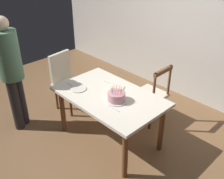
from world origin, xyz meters
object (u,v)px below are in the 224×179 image
person_celebrant (11,69)px  dining_table (109,101)px  plate_far_side (116,87)px  birthday_cake (116,97)px  chair_spindle_back (151,95)px  plate_near_celebrant (78,89)px  chair_upholstered (66,78)px

person_celebrant → dining_table: bearing=32.5°
plate_far_side → birthday_cake: bearing=-44.6°
dining_table → chair_spindle_back: (0.11, 0.77, -0.18)m
birthday_cake → chair_spindle_back: size_ratio=0.29×
plate_near_celebrant → person_celebrant: size_ratio=0.13×
birthday_cake → plate_far_side: bearing=135.4°
chair_spindle_back → person_celebrant: size_ratio=0.56×
plate_near_celebrant → person_celebrant: (-0.77, -0.55, 0.22)m
birthday_cake → plate_near_celebrant: birthday_cake is taller
plate_near_celebrant → chair_spindle_back: 1.13m
dining_table → plate_far_side: size_ratio=6.58×
plate_near_celebrant → chair_upholstered: (-0.71, 0.28, -0.21)m
dining_table → plate_near_celebrant: size_ratio=6.58×
birthday_cake → chair_upholstered: 1.31m
dining_table → birthday_cake: (0.17, -0.04, 0.16)m
plate_far_side → person_celebrant: size_ratio=0.13×
dining_table → chair_upholstered: bearing=176.1°
plate_far_side → chair_upholstered: bearing=-173.1°
chair_upholstered → person_celebrant: 0.93m
plate_far_side → chair_spindle_back: bearing=72.2°
birthday_cake → plate_near_celebrant: bearing=-163.8°
dining_table → person_celebrant: bearing=-147.5°
dining_table → chair_spindle_back: bearing=81.9°
plate_near_celebrant → plate_far_side: size_ratio=1.00×
dining_table → person_celebrant: 1.43m
chair_upholstered → dining_table: bearing=-3.9°
plate_near_celebrant → chair_spindle_back: chair_spindle_back is taller
plate_far_side → chair_upholstered: size_ratio=0.23×
plate_near_celebrant → plate_far_side: same height
dining_table → birthday_cake: size_ratio=5.17×
chair_spindle_back → chair_upholstered: size_ratio=1.00×
person_celebrant → plate_near_celebrant: bearing=35.2°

